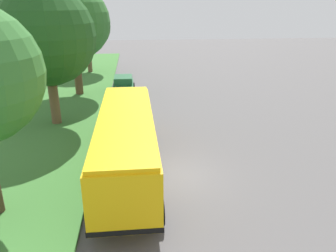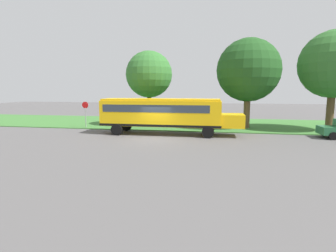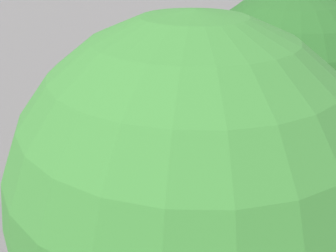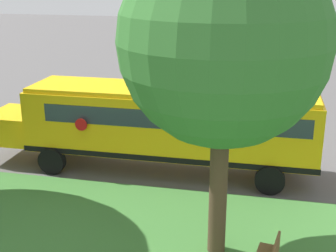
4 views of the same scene
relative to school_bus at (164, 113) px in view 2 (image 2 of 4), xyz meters
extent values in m
plane|color=#565454|center=(2.28, -0.42, -1.92)|extent=(120.00, 120.00, 0.00)
cube|color=#3D7533|center=(-7.72, -0.42, -1.88)|extent=(12.00, 80.00, 0.08)
cube|color=yellow|center=(0.00, -0.29, -0.02)|extent=(2.50, 10.50, 2.20)
cube|color=yellow|center=(0.00, 5.91, -0.57)|extent=(2.20, 1.90, 1.10)
cube|color=yellow|center=(0.00, -0.29, 1.16)|extent=(2.35, 10.29, 0.16)
cube|color=black|center=(0.00, -0.29, -1.00)|extent=(2.54, 10.54, 0.20)
cube|color=#2D3842|center=(0.00, -0.59, 0.44)|extent=(2.53, 9.24, 0.64)
cube|color=#2D3842|center=(0.00, 4.91, 0.44)|extent=(2.25, 0.12, 0.80)
cylinder|color=red|center=(-1.43, 2.60, 0.13)|extent=(0.03, 0.44, 0.44)
cylinder|color=black|center=(-1.25, 3.91, -1.42)|extent=(0.30, 1.00, 1.00)
cylinder|color=black|center=(1.25, 3.91, -1.42)|extent=(0.30, 1.00, 1.00)
cylinder|color=black|center=(-1.25, -3.96, -1.42)|extent=(0.30, 1.00, 1.00)
cylinder|color=black|center=(1.25, -3.96, -1.42)|extent=(0.30, 1.00, 1.00)
cylinder|color=black|center=(0.38, 13.67, -1.60)|extent=(0.22, 0.64, 0.64)
cylinder|color=black|center=(-1.42, 13.67, -1.60)|extent=(0.22, 0.64, 0.64)
cylinder|color=#4C3826|center=(-5.12, -2.63, -0.06)|extent=(0.46, 0.46, 3.73)
sphere|color=#33702D|center=(-5.12, -2.63, 3.67)|extent=(4.97, 4.97, 4.97)
sphere|color=#33702D|center=(-5.89, -2.50, 4.18)|extent=(2.98, 2.98, 2.98)
cylinder|color=brown|center=(-4.96, 7.63, -0.15)|extent=(0.63, 0.63, 3.54)
sphere|color=#1E4C1C|center=(-4.96, 7.63, 3.97)|extent=(6.28, 6.28, 6.28)
sphere|color=#1E4C1C|center=(-4.97, 6.97, 4.53)|extent=(4.04, 4.04, 4.04)
cylinder|color=brown|center=(-4.50, 15.22, 0.05)|extent=(0.68, 0.68, 3.95)
sphere|color=#2D6628|center=(-4.50, 15.22, 4.38)|extent=(6.26, 6.26, 6.26)
sphere|color=#2D6628|center=(-4.18, 14.88, 4.08)|extent=(4.39, 4.39, 4.39)
cylinder|color=gray|center=(-2.32, -8.72, -0.87)|extent=(0.08, 0.08, 2.10)
cylinder|color=red|center=(-2.32, -8.72, 0.48)|extent=(0.03, 0.68, 0.68)
cube|color=brown|center=(-5.98, -3.88, -1.47)|extent=(1.66, 0.75, 0.08)
cube|color=brown|center=(-6.01, -4.10, -1.22)|extent=(1.59, 0.31, 0.44)
cube|color=#333333|center=(-5.25, -4.00, -1.70)|extent=(0.15, 0.46, 0.45)
cube|color=#333333|center=(-6.71, -3.76, -1.70)|extent=(0.15, 0.46, 0.45)
camera|label=1|loc=(0.47, -14.31, 6.02)|focal=35.00mm
camera|label=2|loc=(22.66, 4.43, 1.98)|focal=28.00mm
camera|label=3|loc=(-6.54, 20.77, 8.37)|focal=42.00mm
camera|label=4|loc=(-15.93, -3.68, 5.18)|focal=50.00mm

